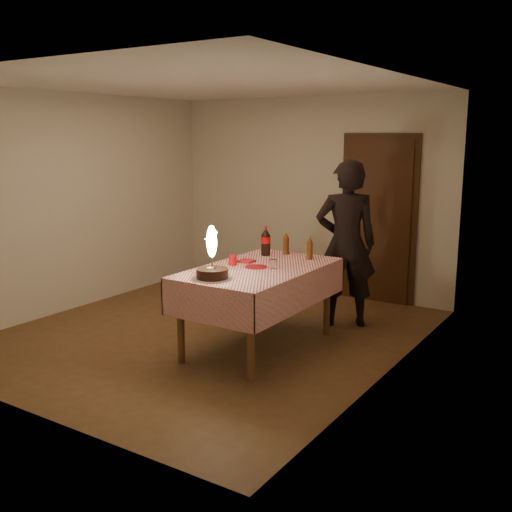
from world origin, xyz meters
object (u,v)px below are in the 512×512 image
at_px(amber_bottle_right, 310,248).
at_px(red_plate, 256,267).
at_px(red_cup, 233,260).
at_px(photographer, 346,244).
at_px(clear_cup, 273,264).
at_px(amber_bottle_left, 286,243).
at_px(dining_table, 259,278).
at_px(birthday_cake, 212,266).
at_px(cola_bottle, 266,241).

bearing_deg(amber_bottle_right, red_plate, -112.51).
relative_size(red_plate, red_cup, 2.20).
height_order(amber_bottle_right, photographer, photographer).
bearing_deg(red_plate, amber_bottle_right, 67.49).
bearing_deg(clear_cup, amber_bottle_left, 110.19).
xyz_separation_m(red_cup, clear_cup, (0.42, 0.08, -0.01)).
height_order(dining_table, amber_bottle_right, amber_bottle_right).
distance_m(dining_table, photographer, 1.24).
xyz_separation_m(birthday_cake, amber_bottle_left, (-0.01, 1.34, 0.00)).
height_order(clear_cup, amber_bottle_right, amber_bottle_right).
distance_m(birthday_cake, amber_bottle_right, 1.29).
distance_m(clear_cup, amber_bottle_left, 0.73).
bearing_deg(dining_table, amber_bottle_right, 68.93).
relative_size(red_plate, cola_bottle, 0.69).
relative_size(dining_table, clear_cup, 19.11).
relative_size(red_plate, photographer, 0.12).
distance_m(red_plate, amber_bottle_right, 0.69).
distance_m(red_plate, red_cup, 0.26).
relative_size(amber_bottle_right, photographer, 0.14).
bearing_deg(amber_bottle_right, photographer, 73.03).
relative_size(clear_cup, amber_bottle_right, 0.35).
relative_size(clear_cup, photographer, 0.05).
distance_m(amber_bottle_left, photographer, 0.67).
height_order(red_plate, cola_bottle, cola_bottle).
relative_size(dining_table, red_plate, 7.82).
xyz_separation_m(dining_table, red_plate, (-0.02, -0.01, 0.11)).
bearing_deg(amber_bottle_left, red_plate, -83.60).
xyz_separation_m(amber_bottle_left, photographer, (0.51, 0.44, -0.02)).
relative_size(clear_cup, cola_bottle, 0.28).
height_order(dining_table, red_cup, red_cup).
bearing_deg(dining_table, photographer, 70.83).
bearing_deg(clear_cup, red_plate, -163.76).
relative_size(red_cup, amber_bottle_right, 0.39).
bearing_deg(photographer, amber_bottle_left, -139.03).
bearing_deg(red_plate, clear_cup, 16.24).
bearing_deg(cola_bottle, red_cup, -92.03).
bearing_deg(birthday_cake, photographer, 74.31).
xyz_separation_m(clear_cup, photographer, (0.26, 1.12, 0.05)).
distance_m(dining_table, clear_cup, 0.22).
height_order(red_cup, photographer, photographer).
bearing_deg(red_plate, birthday_cake, -97.04).
bearing_deg(cola_bottle, photographer, 43.00).
bearing_deg(birthday_cake, red_plate, 82.96).
distance_m(red_cup, amber_bottle_right, 0.84).
relative_size(red_cup, cola_bottle, 0.31).
bearing_deg(red_cup, cola_bottle, 87.97).
distance_m(dining_table, amber_bottle_left, 0.76).
bearing_deg(cola_bottle, dining_table, -64.62).
relative_size(dining_table, cola_bottle, 5.42).
relative_size(amber_bottle_left, photographer, 0.14).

